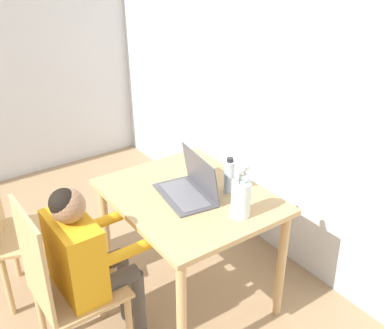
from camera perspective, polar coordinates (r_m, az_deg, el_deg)
wall_back at (r=2.73m, az=14.04°, el=10.57°), size 6.40×0.05×2.50m
dining_table at (r=2.53m, az=-0.38°, el=-5.76°), size 0.94×0.77×0.72m
chair_occupied at (r=2.33m, az=-15.96°, el=-14.72°), size 0.41×0.41×0.95m
chair_spare at (r=2.81m, az=-21.07°, el=-7.53°), size 0.52×0.52×0.95m
person_seated at (r=2.27m, az=-13.44°, el=-11.00°), size 0.36×0.43×1.00m
laptop at (r=2.44m, az=-0.12°, el=-2.74°), size 0.40×0.28×0.24m
flower_vase at (r=2.24m, az=6.26°, el=-3.82°), size 0.10×0.10×0.30m
water_bottle at (r=2.46m, az=4.77°, el=-1.50°), size 0.06×0.06×0.21m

